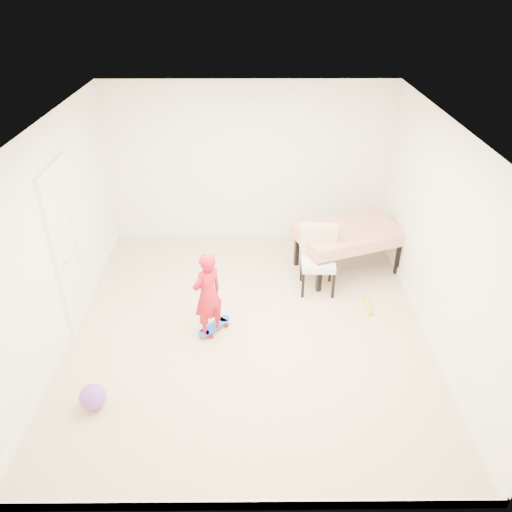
{
  "coord_description": "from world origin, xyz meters",
  "views": [
    {
      "loc": [
        0.06,
        -5.08,
        4.08
      ],
      "look_at": [
        0.1,
        0.2,
        0.95
      ],
      "focal_mm": 35.0,
      "sensor_mm": 36.0,
      "label": 1
    }
  ],
  "objects_px": {
    "dining_table": "(347,249)",
    "child": "(208,297)",
    "dining_chair": "(318,261)",
    "skateboard": "(214,328)",
    "balloon": "(93,397)"
  },
  "relations": [
    {
      "from": "dining_table",
      "to": "child",
      "type": "relative_size",
      "value": 1.32
    },
    {
      "from": "dining_chair",
      "to": "dining_table",
      "type": "bearing_deg",
      "value": 48.95
    },
    {
      "from": "skateboard",
      "to": "child",
      "type": "relative_size",
      "value": 0.46
    },
    {
      "from": "balloon",
      "to": "child",
      "type": "bearing_deg",
      "value": 46.56
    },
    {
      "from": "dining_chair",
      "to": "balloon",
      "type": "relative_size",
      "value": 3.38
    },
    {
      "from": "dining_table",
      "to": "child",
      "type": "distance_m",
      "value": 2.51
    },
    {
      "from": "dining_chair",
      "to": "child",
      "type": "relative_size",
      "value": 0.84
    },
    {
      "from": "dining_table",
      "to": "dining_chair",
      "type": "height_order",
      "value": "dining_chair"
    },
    {
      "from": "dining_chair",
      "to": "skateboard",
      "type": "xyz_separation_m",
      "value": [
        -1.41,
        -0.93,
        -0.43
      ]
    },
    {
      "from": "dining_table",
      "to": "dining_chair",
      "type": "bearing_deg",
      "value": -153.5
    },
    {
      "from": "dining_table",
      "to": "skateboard",
      "type": "distance_m",
      "value": 2.44
    },
    {
      "from": "dining_chair",
      "to": "child",
      "type": "distance_m",
      "value": 1.77
    },
    {
      "from": "dining_chair",
      "to": "balloon",
      "type": "height_order",
      "value": "dining_chair"
    },
    {
      "from": "child",
      "to": "dining_chair",
      "type": "bearing_deg",
      "value": 172.77
    },
    {
      "from": "dining_chair",
      "to": "skateboard",
      "type": "distance_m",
      "value": 1.75
    }
  ]
}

